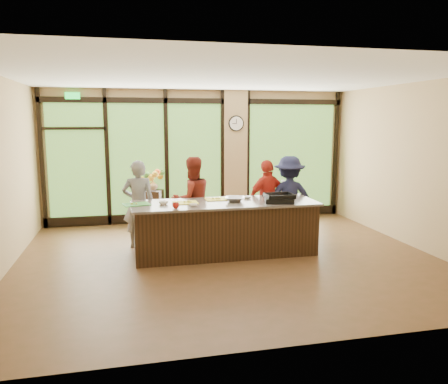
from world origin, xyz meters
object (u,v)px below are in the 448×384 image
island_base (225,229)px  bar_cart (280,196)px  cook_right (289,198)px  roasting_pan (279,200)px  flower_stand (153,208)px  cook_left (139,204)px

island_base → bar_cart: size_ratio=3.35×
island_base → cook_right: size_ratio=1.89×
roasting_pan → flower_stand: size_ratio=0.61×
cook_left → cook_right: 2.90m
flower_stand → bar_cart: size_ratio=0.84×
cook_left → flower_stand: 1.81m
cook_left → bar_cart: 3.73m
island_base → cook_right: bearing=25.6°
island_base → cook_left: (-1.45, 0.73, 0.37)m
roasting_pan → flower_stand: roasting_pan is taller
cook_right → bar_cart: size_ratio=1.77×
flower_stand → cook_left: bearing=-81.0°
cook_left → cook_right: cook_right is taller
cook_right → flower_stand: bearing=-22.7°
roasting_pan → bar_cart: bearing=83.6°
cook_left → bar_cart: size_ratio=1.74×
bar_cart → cook_left: bearing=-138.6°
cook_right → bar_cart: bearing=-92.1°
cook_right → roasting_pan: (-0.55, -0.94, 0.14)m
flower_stand → cook_right: bearing=-13.7°
island_base → roasting_pan: roasting_pan is taller
cook_right → roasting_pan: bearing=71.9°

